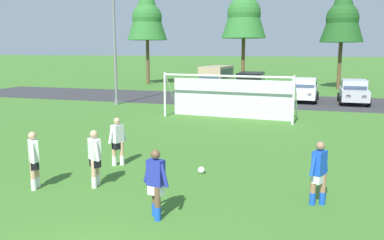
{
  "coord_description": "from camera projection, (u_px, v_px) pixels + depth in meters",
  "views": [
    {
      "loc": [
        3.76,
        -5.07,
        3.89
      ],
      "look_at": [
        -0.07,
        7.33,
        1.59
      ],
      "focal_mm": 37.57,
      "sensor_mm": 36.0,
      "label": 1
    }
  ],
  "objects": [
    {
      "name": "parked_car_slot_far_left",
      "position": [
        216.0,
        81.0,
        32.69
      ],
      "size": [
        2.38,
        4.89,
        2.52
      ],
      "color": "tan",
      "rests_on": "ground"
    },
    {
      "name": "player_defender_far",
      "position": [
        118.0,
        142.0,
        13.48
      ],
      "size": [
        0.4,
        0.69,
        1.64
      ],
      "color": "tan",
      "rests_on": "ground"
    },
    {
      "name": "parked_car_slot_left",
      "position": [
        250.0,
        87.0,
        30.02
      ],
      "size": [
        2.23,
        4.65,
        2.16
      ],
      "color": "black",
      "rests_on": "ground"
    },
    {
      "name": "tree_left_edge",
      "position": [
        147.0,
        11.0,
        43.86
      ],
      "size": [
        4.38,
        4.38,
        11.68
      ],
      "color": "brown",
      "rests_on": "ground"
    },
    {
      "name": "soccer_ball",
      "position": [
        201.0,
        170.0,
        12.7
      ],
      "size": [
        0.22,
        0.22,
        0.22
      ],
      "color": "white",
      "rests_on": "ground"
    },
    {
      "name": "street_lamp",
      "position": [
        117.0,
        45.0,
        27.77
      ],
      "size": [
        2.0,
        0.32,
        8.03
      ],
      "color": "slate",
      "rests_on": "ground"
    },
    {
      "name": "ground_plane",
      "position": [
        237.0,
        126.0,
        20.65
      ],
      "size": [
        400.0,
        400.0,
        0.0
      ],
      "primitive_type": "plane",
      "color": "#3D7028"
    },
    {
      "name": "parking_lot_strip",
      "position": [
        264.0,
        100.0,
        30.74
      ],
      "size": [
        52.0,
        8.4,
        0.01
      ],
      "primitive_type": "cube",
      "color": "#333335",
      "rests_on": "ground"
    },
    {
      "name": "soccer_goal",
      "position": [
        229.0,
        96.0,
        22.7
      ],
      "size": [
        7.54,
        2.5,
        2.57
      ],
      "color": "white",
      "rests_on": "ground"
    },
    {
      "name": "parked_car_slot_center",
      "position": [
        354.0,
        91.0,
        28.86
      ],
      "size": [
        2.04,
        4.2,
        1.72
      ],
      "color": "#B2B2BC",
      "rests_on": "ground"
    },
    {
      "name": "tree_mid_left",
      "position": [
        244.0,
        5.0,
        39.9
      ],
      "size": [
        4.47,
        4.47,
        11.92
      ],
      "color": "brown",
      "rests_on": "ground"
    },
    {
      "name": "player_winger_right",
      "position": [
        95.0,
        158.0,
        11.41
      ],
      "size": [
        0.6,
        0.57,
        1.64
      ],
      "color": "tan",
      "rests_on": "ground"
    },
    {
      "name": "player_trailing_back",
      "position": [
        319.0,
        173.0,
        10.04
      ],
      "size": [
        0.48,
        0.66,
        1.64
      ],
      "color": "#936B4C",
      "rests_on": "ground"
    },
    {
      "name": "tree_center_back",
      "position": [
        343.0,
        11.0,
        38.24
      ],
      "size": [
        4.08,
        4.08,
        10.87
      ],
      "color": "brown",
      "rests_on": "ground"
    },
    {
      "name": "parked_car_slot_center_left",
      "position": [
        304.0,
        90.0,
        30.15
      ],
      "size": [
        2.16,
        4.26,
        1.72
      ],
      "color": "silver",
      "rests_on": "ground"
    },
    {
      "name": "player_midfield_center",
      "position": [
        34.0,
        160.0,
        11.21
      ],
      "size": [
        0.52,
        0.64,
        1.64
      ],
      "color": "tan",
      "rests_on": "ground"
    },
    {
      "name": "player_striker_near",
      "position": [
        156.0,
        184.0,
        9.23
      ],
      "size": [
        0.72,
        0.38,
        1.64
      ],
      "color": "brown",
      "rests_on": "ground"
    }
  ]
}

